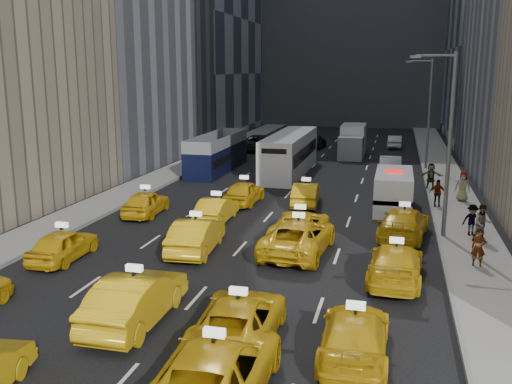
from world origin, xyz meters
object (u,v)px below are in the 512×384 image
(city_bus, at_px, (290,154))
(box_truck, at_px, (353,141))
(double_decker, at_px, (217,153))
(pedestrian_0, at_px, (478,248))
(taxi_2, at_px, (215,370))
(nypd_van, at_px, (393,191))

(city_bus, xyz_separation_m, box_truck, (4.16, 10.24, -0.12))
(double_decker, xyz_separation_m, box_truck, (10.09, 10.69, -0.01))
(box_truck, relative_size, pedestrian_0, 4.24)
(taxi_2, distance_m, nypd_van, 22.07)
(double_decker, distance_m, pedestrian_0, 26.53)
(taxi_2, bearing_deg, box_truck, -91.92)
(nypd_van, distance_m, double_decker, 17.24)
(taxi_2, height_order, box_truck, box_truck)
(double_decker, height_order, pedestrian_0, double_decker)
(city_bus, height_order, pedestrian_0, city_bus)
(city_bus, distance_m, box_truck, 11.05)
(pedestrian_0, bearing_deg, box_truck, 108.21)
(city_bus, relative_size, box_truck, 1.85)
(taxi_2, relative_size, city_bus, 0.47)
(nypd_van, distance_m, box_truck, 20.97)
(nypd_van, relative_size, double_decker, 0.55)
(taxi_2, distance_m, box_truck, 42.26)
(nypd_van, distance_m, city_bus, 13.20)
(city_bus, bearing_deg, pedestrian_0, -56.65)
(taxi_2, distance_m, pedestrian_0, 14.06)
(double_decker, distance_m, city_bus, 5.95)
(taxi_2, relative_size, pedestrian_0, 3.67)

